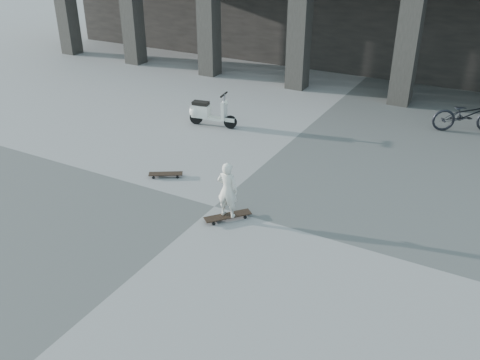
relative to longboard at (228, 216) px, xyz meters
The scene contains 6 objects.
ground 0.59m from the longboard, 148.41° to the left, with size 90.00×90.00×0.00m, color #4E4E4B.
longboard is the anchor object (origin of this frame).
skateboard_spare 2.37m from the longboard, 157.05° to the left, with size 0.76×0.57×0.09m.
child 0.59m from the longboard, ahead, with size 0.42×0.27×1.14m, color silver.
scooter 5.23m from the longboard, 127.14° to the left, with size 1.42×0.57×1.00m.
bicycle 8.04m from the longboard, 64.66° to the left, with size 0.64×1.83×0.96m, color black.
Camera 1 is at (4.82, -7.69, 5.29)m, focal length 38.00 mm.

